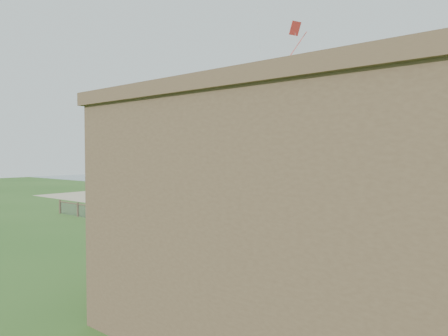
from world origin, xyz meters
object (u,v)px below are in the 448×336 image
(chainlink_fence, at_px, (206,231))
(octopus_kite, at_px, (216,126))
(picnic_table, at_px, (172,253))
(motel, at_px, (378,221))

(chainlink_fence, relative_size, octopus_kite, 4.80)
(chainlink_fence, height_order, picnic_table, chainlink_fence)
(octopus_kite, bearing_deg, picnic_table, -83.23)
(motel, height_order, picnic_table, motel)
(picnic_table, bearing_deg, chainlink_fence, 87.73)
(chainlink_fence, height_order, octopus_kite, octopus_kite)
(picnic_table, distance_m, octopus_kite, 14.76)
(motel, xyz_separation_m, octopus_kite, (-17.39, 13.17, 4.32))
(octopus_kite, bearing_deg, motel, -60.22)
(chainlink_fence, xyz_separation_m, picnic_table, (1.96, -4.89, -0.16))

